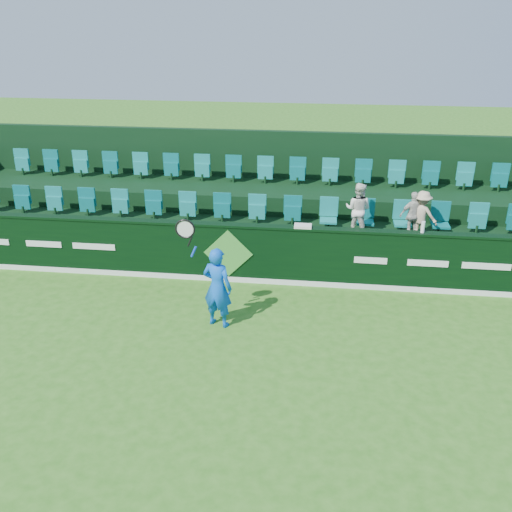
# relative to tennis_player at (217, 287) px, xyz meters

# --- Properties ---
(ground) EXTENTS (60.00, 60.00, 0.00)m
(ground) POSITION_rel_tennis_player_xyz_m (-0.11, -2.01, -0.83)
(ground) COLOR #2C6A19
(ground) RESTS_ON ground
(sponsor_hoarding) EXTENTS (16.00, 0.25, 1.35)m
(sponsor_hoarding) POSITION_rel_tennis_player_xyz_m (-0.10, 1.99, -0.15)
(sponsor_hoarding) COLOR black
(sponsor_hoarding) RESTS_ON ground
(stand_tier_front) EXTENTS (16.00, 2.00, 0.80)m
(stand_tier_front) POSITION_rel_tennis_player_xyz_m (-0.11, 3.09, -0.43)
(stand_tier_front) COLOR black
(stand_tier_front) RESTS_ON ground
(stand_tier_back) EXTENTS (16.00, 1.80, 1.30)m
(stand_tier_back) POSITION_rel_tennis_player_xyz_m (-0.11, 4.99, -0.18)
(stand_tier_back) COLOR black
(stand_tier_back) RESTS_ON ground
(stand_rear) EXTENTS (16.00, 4.10, 2.60)m
(stand_rear) POSITION_rel_tennis_player_xyz_m (-0.11, 5.44, 0.39)
(stand_rear) COLOR black
(stand_rear) RESTS_ON ground
(seat_row_front) EXTENTS (13.50, 0.50, 0.60)m
(seat_row_front) POSITION_rel_tennis_player_xyz_m (-0.11, 3.49, 0.27)
(seat_row_front) COLOR #17847F
(seat_row_front) RESTS_ON stand_tier_front
(seat_row_back) EXTENTS (13.50, 0.50, 0.60)m
(seat_row_back) POSITION_rel_tennis_player_xyz_m (-0.11, 5.29, 0.77)
(seat_row_back) COLOR #17847F
(seat_row_back) RESTS_ON stand_tier_back
(tennis_player) EXTENTS (1.13, 0.54, 2.26)m
(tennis_player) POSITION_rel_tennis_player_xyz_m (0.00, 0.00, 0.00)
(tennis_player) COLOR blue
(tennis_player) RESTS_ON ground
(spectator_left) EXTENTS (0.73, 0.65, 1.25)m
(spectator_left) POSITION_rel_tennis_player_xyz_m (2.72, 3.11, 0.60)
(spectator_left) COLOR white
(spectator_left) RESTS_ON stand_tier_front
(spectator_middle) EXTENTS (0.69, 0.42, 1.09)m
(spectator_middle) POSITION_rel_tennis_player_xyz_m (3.97, 3.11, 0.52)
(spectator_middle) COLOR beige
(spectator_middle) RESTS_ON stand_tier_front
(spectator_right) EXTENTS (0.83, 0.68, 1.11)m
(spectator_right) POSITION_rel_tennis_player_xyz_m (4.16, 3.11, 0.53)
(spectator_right) COLOR #C5B08B
(spectator_right) RESTS_ON stand_tier_front
(towel) EXTENTS (0.37, 0.24, 0.06)m
(towel) POSITION_rel_tennis_player_xyz_m (1.51, 1.99, 0.55)
(towel) COLOR silver
(towel) RESTS_ON sponsor_hoarding
(drinks_bottle) EXTENTS (0.08, 0.08, 0.24)m
(drinks_bottle) POSITION_rel_tennis_player_xyz_m (4.02, 1.99, 0.65)
(drinks_bottle) COLOR white
(drinks_bottle) RESTS_ON sponsor_hoarding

